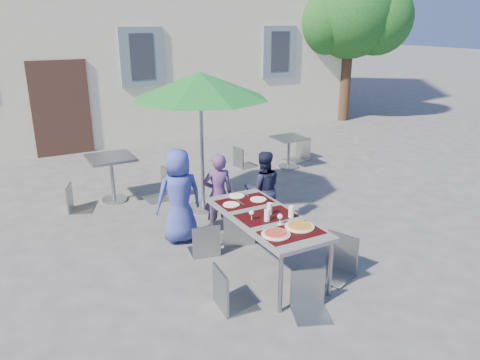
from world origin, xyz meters
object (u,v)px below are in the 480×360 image
cafe_table_0 (112,169)px  bg_chair_l_0 (73,183)px  child_1 (218,194)px  chair_2 (264,201)px  bg_chair_r_1 (300,135)px  chair_1 (238,204)px  chair_4 (340,233)px  chair_0 (204,221)px  chair_3 (229,264)px  dining_table (266,220)px  chair_5 (311,270)px  child_0 (179,196)px  cafe_table_1 (289,148)px  bg_chair_l_1 (242,145)px  child_2 (263,189)px  patio_umbrella (200,87)px  bg_chair_r_0 (161,166)px  pizza_near_left (276,234)px  pizza_near_right (300,226)px

cafe_table_0 → bg_chair_l_0: (-0.68, -0.15, -0.10)m
child_1 → cafe_table_0: size_ratio=1.50×
chair_2 → bg_chair_r_1: bearing=46.9°
chair_1 → chair_2: size_ratio=1.17×
cafe_table_0 → chair_4: bearing=-64.7°
chair_2 → chair_4: 1.49m
chair_0 → chair_4: size_ratio=0.89×
chair_1 → chair_3: size_ratio=1.11×
dining_table → bg_chair_r_1: bearing=49.6°
chair_5 → bg_chair_l_0: (-1.72, 4.21, -0.02)m
child_0 → chair_2: child_0 is taller
chair_1 → child_0: bearing=145.0°
dining_table → chair_2: (0.56, 0.95, -0.19)m
chair_3 → cafe_table_1: 5.37m
child_1 → chair_5: (-0.02, -2.31, -0.10)m
chair_4 → bg_chair_l_1: (1.13, 4.56, -0.07)m
child_0 → child_2: (1.33, -0.12, -0.09)m
child_1 → bg_chair_r_1: 4.25m
patio_umbrella → bg_chair_l_1: 2.96m
chair_0 → bg_chair_r_1: bearing=39.6°
bg_chair_r_0 → dining_table: bearing=-84.9°
chair_1 → cafe_table_0: (-1.14, 2.51, -0.02)m
chair_2 → chair_4: chair_4 is taller
chair_0 → patio_umbrella: bearing=66.3°
chair_1 → patio_umbrella: 2.00m
dining_table → chair_2: size_ratio=2.12×
chair_0 → cafe_table_0: bearing=102.5°
child_1 → child_2: size_ratio=1.03×
pizza_near_left → child_1: 1.84m
dining_table → chair_3: size_ratio=2.00×
pizza_near_right → chair_0: (-0.67, 1.22, -0.27)m
chair_2 → cafe_table_0: size_ratio=1.07×
child_0 → cafe_table_1: child_0 is taller
chair_0 → dining_table: bearing=-55.6°
chair_5 → dining_table: bearing=87.4°
pizza_near_right → cafe_table_0: (-1.25, 3.83, -0.18)m
child_1 → chair_3: (-0.77, -1.83, -0.07)m
chair_4 → bg_chair_r_0: bearing=105.8°
pizza_near_left → chair_1: 1.40m
child_0 → bg_chair_r_1: child_0 is taller
chair_2 → chair_5: bearing=-107.1°
chair_4 → cafe_table_1: 4.52m
bg_chair_l_1 → chair_5: bearing=-110.9°
chair_4 → patio_umbrella: patio_umbrella is taller
child_1 → pizza_near_left: bearing=98.6°
child_0 → chair_0: child_0 is taller
bg_chair_l_0 → chair_5: bearing=-67.8°
chair_4 → bg_chair_r_0: bg_chair_r_0 is taller
chair_2 → bg_chair_r_1: 4.06m
chair_4 → bg_chair_r_1: bg_chair_r_1 is taller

